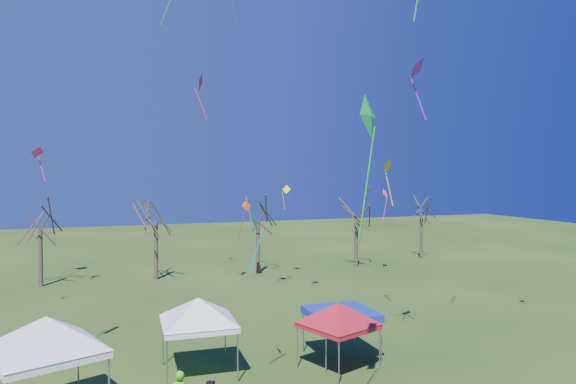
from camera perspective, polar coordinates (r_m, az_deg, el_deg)
name	(u,v)px	position (r m, az deg, el deg)	size (l,w,h in m)	color
tree_1	(40,209)	(42.55, -25.87, -1.76)	(3.42, 3.42, 7.54)	#3D2D21
tree_2	(156,201)	(42.21, -14.50, -0.97)	(3.71, 3.71, 8.18)	#3D2D21
tree_3	(258,202)	(43.49, -3.37, -1.11)	(3.59, 3.59, 7.91)	#3D2D21
tree_4	(357,200)	(46.96, 7.62, -0.91)	(3.58, 3.58, 7.89)	#3D2D21
tree_5	(422,201)	(53.06, 14.62, -0.98)	(3.39, 3.39, 7.46)	#3D2D21
tent_white_west	(46,323)	(19.85, -25.28, -13.07)	(4.38, 4.38, 4.13)	gray
tent_white_mid	(198,303)	(22.42, -9.93, -12.04)	(4.22, 4.22, 3.72)	gray
tent_red	(338,307)	(22.73, 5.61, -12.63)	(3.55, 3.55, 3.34)	gray
tent_blue	(341,314)	(24.12, 5.91, -13.32)	(2.87, 2.87, 2.24)	gray
kite_12	(386,194)	(43.27, 10.80, -0.26)	(1.06, 1.01, 3.00)	#FF388C
kite_13	(37,153)	(39.18, -26.10, 3.95)	(1.18, 1.16, 2.45)	#E5327F
kite_11	(200,82)	(34.52, -9.77, 11.97)	(0.90, 1.42, 3.08)	red
kite_19	(286,190)	(40.61, -0.21, 0.21)	(0.72, 0.71, 1.98)	#FFF61A
kite_27	(416,69)	(23.13, 14.08, 13.17)	(1.30, 1.26, 2.70)	purple
kite_5	(370,118)	(15.73, 9.07, 8.12)	(1.26, 1.15, 4.54)	green
kite_1	(255,222)	(19.73, -3.65, -3.32)	(0.57, 1.10, 2.43)	#0B89AC
kite_17	(387,167)	(29.71, 10.98, 2.75)	(0.93, 0.78, 2.73)	yellow
kite_22	(246,207)	(39.57, -4.67, -1.68)	(1.09, 0.97, 3.01)	#EA4C0C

